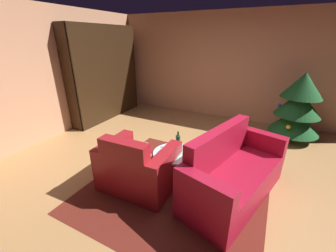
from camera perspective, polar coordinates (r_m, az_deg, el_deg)
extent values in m
plane|color=#B2804C|center=(3.45, 7.05, -12.61)|extent=(7.67, 7.67, 0.00)
cube|color=tan|center=(5.63, 18.26, 14.66)|extent=(6.51, 0.06, 2.59)
cube|color=tan|center=(4.96, -30.45, 11.75)|extent=(0.06, 5.76, 2.59)
cube|color=#5E1F16|center=(3.17, 2.46, -16.04)|extent=(2.39, 2.37, 0.01)
cube|color=black|center=(5.62, -15.47, 13.32)|extent=(0.03, 2.15, 2.27)
cube|color=black|center=(6.54, -10.22, 15.00)|extent=(0.35, 0.03, 2.27)
cube|color=black|center=(5.02, -25.07, 10.97)|extent=(0.35, 0.03, 2.27)
cube|color=black|center=(6.00, -15.53, 2.75)|extent=(0.33, 2.10, 0.03)
cube|color=black|center=(5.89, -15.91, 6.17)|extent=(0.33, 2.10, 0.03)
cube|color=black|center=(5.80, -16.31, 9.71)|extent=(0.33, 2.10, 0.02)
cube|color=black|center=(5.73, -16.73, 13.36)|extent=(0.33, 2.10, 0.02)
cube|color=black|center=(5.69, -17.17, 17.07)|extent=(0.33, 2.10, 0.02)
cube|color=black|center=(5.67, -17.63, 20.82)|extent=(0.33, 2.10, 0.02)
cube|color=black|center=(5.67, -18.12, 24.58)|extent=(0.33, 2.10, 0.03)
cube|color=black|center=(5.83, -17.62, 12.78)|extent=(0.05, 0.96, 0.60)
cube|color=black|center=(5.81, -17.44, 12.77)|extent=(0.03, 0.99, 0.63)
cube|color=#B29F96|center=(6.73, -10.23, 6.66)|extent=(0.23, 0.04, 0.26)
cube|color=#3C864D|center=(6.69, -10.39, 6.42)|extent=(0.25, 0.03, 0.23)
cube|color=tan|center=(6.67, -10.65, 6.25)|extent=(0.23, 0.03, 0.21)
cube|color=#294D7F|center=(6.64, -10.97, 6.42)|extent=(0.20, 0.03, 0.27)
cube|color=#84408B|center=(6.61, -11.02, 6.06)|extent=(0.24, 0.03, 0.21)
cube|color=gold|center=(6.58, -11.45, 6.21)|extent=(0.19, 0.04, 0.26)
cube|color=red|center=(6.53, -11.47, 6.25)|extent=(0.25, 0.03, 0.30)
cube|color=#59321E|center=(6.52, -11.77, 6.25)|extent=(0.21, 0.03, 0.31)
cube|color=purple|center=(6.64, -10.57, 9.53)|extent=(0.21, 0.03, 0.21)
cube|color=#9759A1|center=(6.59, -10.68, 9.80)|extent=(0.25, 0.03, 0.30)
cube|color=#36844C|center=(6.56, -11.01, 9.62)|extent=(0.22, 0.05, 0.27)
cube|color=#413E31|center=(6.53, -11.34, 9.47)|extent=(0.20, 0.03, 0.26)
cube|color=#35893F|center=(6.50, -11.66, 9.54)|extent=(0.18, 0.04, 0.29)
cube|color=gold|center=(6.44, -11.63, 9.34)|extent=(0.26, 0.04, 0.27)
cube|color=orange|center=(6.49, -11.44, 19.44)|extent=(0.18, 0.05, 0.26)
cube|color=orange|center=(6.45, -11.64, 19.61)|extent=(0.19, 0.03, 0.30)
cube|color=navy|center=(6.43, -11.82, 19.25)|extent=(0.19, 0.03, 0.23)
cube|color=red|center=(6.41, -12.13, 19.60)|extent=(0.17, 0.03, 0.31)
cube|color=#513F19|center=(6.37, -12.33, 19.17)|extent=(0.18, 0.04, 0.22)
cube|color=#44301E|center=(6.32, -12.57, 19.22)|extent=(0.20, 0.05, 0.24)
cube|color=#BE362E|center=(6.27, -12.57, 18.98)|extent=(0.26, 0.03, 0.20)
cube|color=#4E2521|center=(6.25, -12.87, 19.37)|extent=(0.25, 0.03, 0.29)
cube|color=#368742|center=(6.22, -13.09, 19.26)|extent=(0.25, 0.04, 0.27)
cube|color=#B83A1F|center=(6.47, -11.93, 22.72)|extent=(0.16, 0.05, 0.25)
cube|color=#89538A|center=(6.41, -12.05, 22.87)|extent=(0.22, 0.05, 0.29)
cube|color=#40312C|center=(6.37, -12.38, 22.56)|extent=(0.21, 0.05, 0.23)
cube|color=teal|center=(6.31, -12.57, 22.94)|extent=(0.26, 0.04, 0.31)
cube|color=gold|center=(6.30, -13.01, 22.65)|extent=(0.20, 0.04, 0.25)
cube|color=gold|center=(6.27, -13.24, 22.77)|extent=(0.21, 0.04, 0.29)
cube|color=gold|center=(6.23, -13.44, 22.57)|extent=(0.21, 0.03, 0.25)
cube|color=red|center=(6.21, -13.79, 22.45)|extent=(0.18, 0.03, 0.22)
cube|color=red|center=(6.17, -13.99, 22.68)|extent=(0.21, 0.03, 0.28)
cube|color=maroon|center=(3.12, -7.75, -12.56)|extent=(0.68, 0.78, 0.38)
cube|color=maroon|center=(2.69, -11.65, -8.41)|extent=(0.67, 0.19, 0.46)
cube|color=maroon|center=(2.88, -0.75, -12.66)|extent=(0.19, 0.77, 0.64)
cube|color=maroon|center=(3.27, -14.07, -8.68)|extent=(0.19, 0.77, 0.64)
ellipsoid|color=#C7B28F|center=(3.02, -6.94, -7.57)|extent=(0.29, 0.19, 0.18)
sphere|color=#C7B28F|center=(3.09, -6.02, -5.58)|extent=(0.13, 0.13, 0.13)
cube|color=maroon|center=(3.03, 17.48, -14.25)|extent=(1.05, 1.50, 0.42)
cube|color=maroon|center=(2.89, 13.68, -5.06)|extent=(0.52, 1.35, 0.48)
cube|color=maroon|center=(2.42, 9.27, -20.29)|extent=(0.72, 0.34, 0.69)
cube|color=maroon|center=(3.58, 23.22, -6.56)|extent=(0.72, 0.34, 0.69)
cylinder|color=black|center=(3.12, 4.55, -11.64)|extent=(0.04, 0.04, 0.45)
cylinder|color=black|center=(3.31, 1.30, -9.41)|extent=(0.04, 0.04, 0.45)
cylinder|color=black|center=(3.10, -1.05, -11.90)|extent=(0.04, 0.04, 0.45)
cylinder|color=silver|center=(3.04, 1.68, -7.34)|extent=(0.61, 0.61, 0.02)
cube|color=#40864F|center=(2.99, 1.15, -7.48)|extent=(0.21, 0.17, 0.02)
cube|color=#4B7C52|center=(2.98, 1.13, -7.20)|extent=(0.16, 0.11, 0.02)
cube|color=#3C7942|center=(2.98, 0.95, -6.84)|extent=(0.19, 0.16, 0.02)
cylinder|color=#18552F|center=(3.13, 2.72, -4.22)|extent=(0.07, 0.07, 0.19)
cylinder|color=#18552F|center=(3.08, 2.76, -2.07)|extent=(0.03, 0.03, 0.07)
cylinder|color=brown|center=(5.17, 30.27, -2.11)|extent=(0.08, 0.08, 0.16)
cone|color=#195224|center=(5.06, 31.00, 1.25)|extent=(0.96, 0.96, 0.49)
cone|color=#195224|center=(4.96, 31.85, 5.19)|extent=(0.86, 0.86, 0.49)
cone|color=#195224|center=(4.88, 32.74, 9.27)|extent=(0.75, 0.75, 0.49)
sphere|color=yellow|center=(5.14, 34.49, 9.55)|extent=(0.06, 0.06, 0.06)
sphere|color=red|center=(5.28, 33.42, 5.38)|extent=(0.06, 0.06, 0.06)
sphere|color=yellow|center=(4.71, 29.70, -0.21)|extent=(0.08, 0.08, 0.08)
sphere|color=blue|center=(5.06, 27.86, 5.04)|extent=(0.07, 0.07, 0.07)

